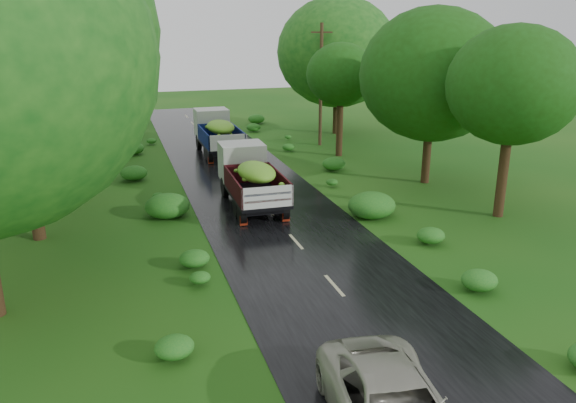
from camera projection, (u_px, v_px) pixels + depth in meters
name	position (u px, v px, depth m)	size (l,w,h in m)	color
ground	(392.00, 352.00, 14.60)	(120.00, 120.00, 0.00)	#124B10
road	(323.00, 273.00, 19.14)	(6.50, 80.00, 0.02)	black
road_lines	(313.00, 261.00, 20.04)	(0.12, 69.60, 0.00)	#BFB78C
truck_near	(250.00, 175.00, 25.90)	(2.28, 6.15, 2.57)	black
truck_far	(217.00, 131.00, 36.15)	(2.26, 6.27, 2.64)	black
utility_pole	(321.00, 84.00, 37.84)	(1.37, 0.60, 8.16)	#382616
trees_left	(22.00, 48.00, 27.32)	(7.22, 35.21, 9.94)	black
trees_right	(385.00, 66.00, 33.18)	(6.21, 23.91, 7.96)	black
shrubs	(258.00, 191.00, 27.21)	(11.90, 44.00, 0.70)	#18681E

